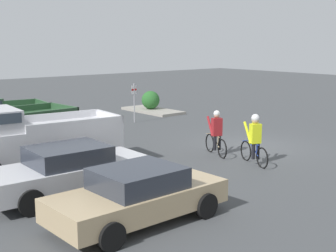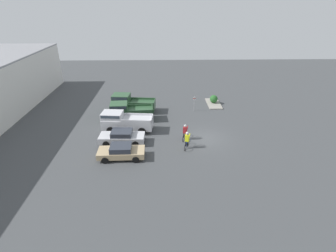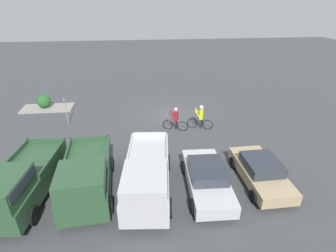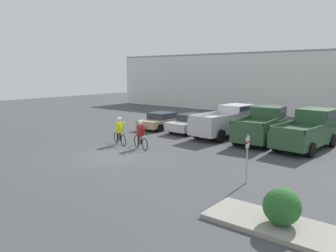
{
  "view_description": "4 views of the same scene",
  "coord_description": "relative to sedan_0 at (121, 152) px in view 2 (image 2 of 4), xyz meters",
  "views": [
    {
      "loc": [
        -11.97,
        14.56,
        4.18
      ],
      "look_at": [
        0.62,
        3.97,
        1.2
      ],
      "focal_mm": 50.0,
      "sensor_mm": 36.0,
      "label": 1
    },
    {
      "loc": [
        -24.23,
        4.62,
        13.22
      ],
      "look_at": [
        0.62,
        3.97,
        1.2
      ],
      "focal_mm": 28.0,
      "sensor_mm": 36.0,
      "label": 2
    },
    {
      "loc": [
        2.19,
        18.46,
        8.47
      ],
      "look_at": [
        0.62,
        3.97,
        1.2
      ],
      "focal_mm": 28.0,
      "sensor_mm": 36.0,
      "label": 3
    },
    {
      "loc": [
        13.19,
        -11.74,
        4.54
      ],
      "look_at": [
        0.62,
        3.97,
        1.2
      ],
      "focal_mm": 35.0,
      "sensor_mm": 36.0,
      "label": 4
    }
  ],
  "objects": [
    {
      "name": "sedan_1",
      "position": [
        2.8,
        0.3,
        0.04
      ],
      "size": [
        2.1,
        4.59,
        1.38
      ],
      "color": "silver",
      "rests_on": "ground_plane"
    },
    {
      "name": "sedan_0",
      "position": [
        0.0,
        0.0,
        0.0
      ],
      "size": [
        2.04,
        4.3,
        1.31
      ],
      "color": "tan",
      "rests_on": "ground_plane"
    },
    {
      "name": "cyclist_0",
      "position": [
        3.43,
        -6.15,
        0.18
      ],
      "size": [
        1.69,
        0.69,
        1.71
      ],
      "color": "black",
      "rests_on": "ground_plane"
    },
    {
      "name": "pickup_truck_0",
      "position": [
        5.63,
        0.39,
        0.48
      ],
      "size": [
        2.55,
        5.67,
        2.16
      ],
      "color": "silver",
      "rests_on": "ground_plane"
    },
    {
      "name": "ground_plane",
      "position": [
        3.53,
        -8.38,
        -0.66
      ],
      "size": [
        80.0,
        80.0,
        0.0
      ],
      "primitive_type": "plane",
      "color": "#424447"
    },
    {
      "name": "shrub",
      "position": [
        13.71,
        -11.07,
        0.04
      ],
      "size": [
        1.09,
        1.09,
        1.09
      ],
      "color": "#286028",
      "rests_on": "curb_island"
    },
    {
      "name": "cyclist_1",
      "position": [
        1.66,
        -6.2,
        0.26
      ],
      "size": [
        1.74,
        0.7,
        1.78
      ],
      "color": "black",
      "rests_on": "ground_plane"
    },
    {
      "name": "curb_island",
      "position": [
        13.51,
        -11.05,
        -0.59
      ],
      "size": [
        4.08,
        1.78,
        0.15
      ],
      "primitive_type": "cube",
      "color": "gray",
      "rests_on": "ground_plane"
    },
    {
      "name": "pickup_truck_2",
      "position": [
        11.25,
        0.32,
        0.5
      ],
      "size": [
        2.66,
        5.59,
        2.27
      ],
      "color": "#2D5133",
      "rests_on": "ground_plane"
    },
    {
      "name": "fire_lane_sign",
      "position": [
        11.16,
        -8.0,
        0.58
      ],
      "size": [
        0.06,
        0.3,
        2.05
      ],
      "color": "#9E9EA3",
      "rests_on": "ground_plane"
    },
    {
      "name": "pickup_truck_1",
      "position": [
        8.37,
        0.21,
        0.49
      ],
      "size": [
        2.57,
        5.12,
        2.24
      ],
      "color": "#2D5133",
      "rests_on": "ground_plane"
    }
  ]
}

